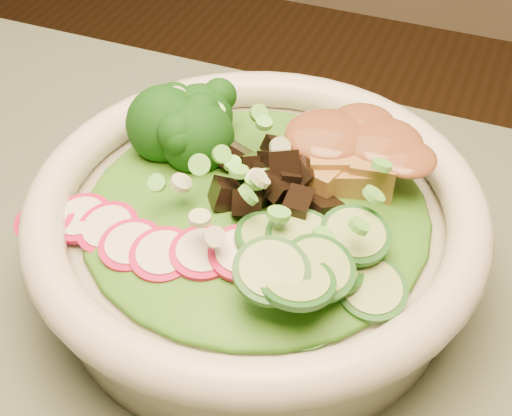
% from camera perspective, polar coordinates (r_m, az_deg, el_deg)
% --- Properties ---
extents(salad_bowl, '(0.31, 0.31, 0.08)m').
position_cam_1_polar(salad_bowl, '(0.49, -0.00, -1.87)').
color(salad_bowl, beige).
rests_on(salad_bowl, dining_table).
extents(lettuce_bed, '(0.23, 0.23, 0.03)m').
position_cam_1_polar(lettuce_bed, '(0.47, 0.00, 0.09)').
color(lettuce_bed, '#216816').
rests_on(lettuce_bed, salad_bowl).
extents(broccoli_florets, '(0.11, 0.10, 0.05)m').
position_cam_1_polar(broccoli_florets, '(0.51, -4.24, 6.30)').
color(broccoli_florets, black).
rests_on(broccoli_florets, salad_bowl).
extents(radish_slices, '(0.13, 0.07, 0.02)m').
position_cam_1_polar(radish_slices, '(0.45, -8.32, -2.90)').
color(radish_slices, '#AF0D3F').
rests_on(radish_slices, salad_bowl).
extents(cucumber_slices, '(0.10, 0.10, 0.04)m').
position_cam_1_polar(cucumber_slices, '(0.42, 4.86, -4.49)').
color(cucumber_slices, '#9EC66E').
rests_on(cucumber_slices, salad_bowl).
extents(mushroom_heap, '(0.10, 0.10, 0.05)m').
position_cam_1_polar(mushroom_heap, '(0.47, 1.48, 2.18)').
color(mushroom_heap, black).
rests_on(mushroom_heap, salad_bowl).
extents(tofu_cubes, '(0.12, 0.09, 0.04)m').
position_cam_1_polar(tofu_cubes, '(0.49, 7.42, 3.99)').
color(tofu_cubes, olive).
rests_on(tofu_cubes, salad_bowl).
extents(peanut_sauce, '(0.08, 0.06, 0.02)m').
position_cam_1_polar(peanut_sauce, '(0.49, 7.58, 5.36)').
color(peanut_sauce, brown).
rests_on(peanut_sauce, tofu_cubes).
extents(scallion_garnish, '(0.22, 0.22, 0.03)m').
position_cam_1_polar(scallion_garnish, '(0.46, 0.00, 2.72)').
color(scallion_garnish, '#5DBD42').
rests_on(scallion_garnish, salad_bowl).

